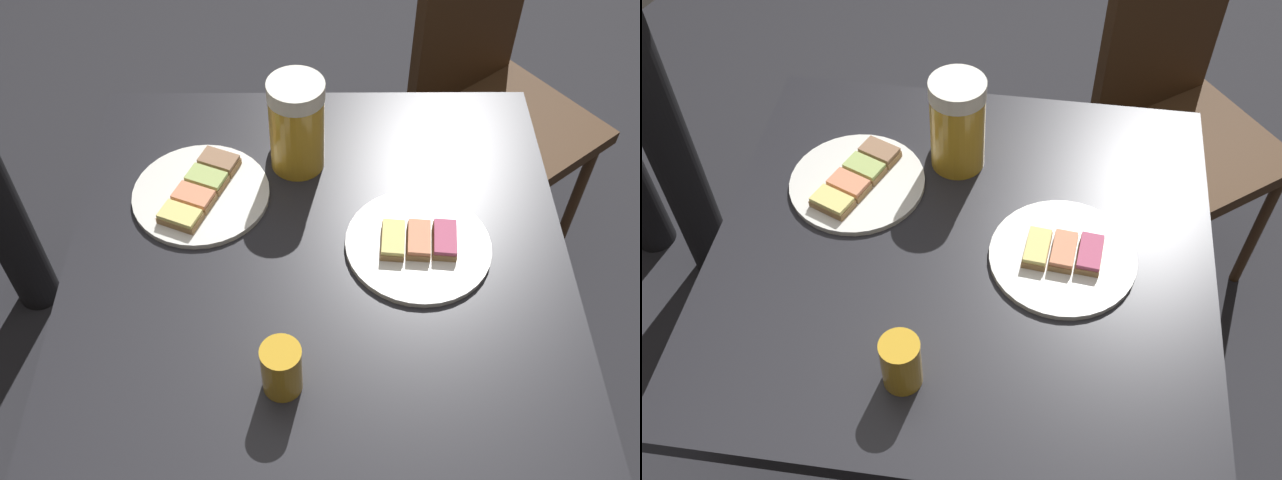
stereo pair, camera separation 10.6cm
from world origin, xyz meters
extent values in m
plane|color=#28282D|center=(0.00, 0.00, 0.00)|extent=(6.00, 6.00, 0.00)
cylinder|color=black|center=(0.00, 0.00, 0.01)|extent=(0.44, 0.44, 0.01)
cylinder|color=black|center=(0.00, 0.00, 0.37)|extent=(0.09, 0.09, 0.71)
cube|color=#232328|center=(0.00, 0.00, 0.73)|extent=(0.80, 0.77, 0.04)
cylinder|color=white|center=(-0.16, 0.00, 0.75)|extent=(0.23, 0.23, 0.01)
cube|color=#9E7547|center=(-0.20, 0.00, 0.76)|extent=(0.04, 0.08, 0.01)
cube|color=#BC4C70|center=(-0.20, 0.00, 0.77)|extent=(0.04, 0.07, 0.01)
cube|color=#9E7547|center=(-0.16, 0.00, 0.76)|extent=(0.04, 0.08, 0.01)
cube|color=#EA8E66|center=(-0.16, 0.00, 0.77)|extent=(0.04, 0.07, 0.01)
cube|color=#9E7547|center=(-0.12, 0.00, 0.76)|extent=(0.04, 0.08, 0.01)
cube|color=#EFE07A|center=(-0.12, 0.00, 0.77)|extent=(0.04, 0.07, 0.01)
cylinder|color=white|center=(0.20, -0.11, 0.75)|extent=(0.23, 0.23, 0.01)
cube|color=#9E7547|center=(0.17, -0.18, 0.76)|extent=(0.08, 0.06, 0.01)
cube|color=#997051|center=(0.17, -0.18, 0.77)|extent=(0.07, 0.06, 0.01)
cube|color=#9E7547|center=(0.19, -0.13, 0.76)|extent=(0.08, 0.06, 0.01)
cube|color=#ADC66B|center=(0.19, -0.13, 0.77)|extent=(0.07, 0.06, 0.01)
cube|color=#9E7547|center=(0.21, -0.09, 0.76)|extent=(0.08, 0.06, 0.01)
cube|color=#EA8E66|center=(0.21, -0.09, 0.77)|extent=(0.07, 0.06, 0.01)
cube|color=#9E7547|center=(0.22, -0.05, 0.76)|extent=(0.08, 0.06, 0.01)
cube|color=#EFE07A|center=(0.22, -0.05, 0.77)|extent=(0.07, 0.06, 0.01)
cylinder|color=gold|center=(0.03, -0.19, 0.82)|extent=(0.09, 0.09, 0.15)
cylinder|color=white|center=(0.03, -0.19, 0.91)|extent=(0.10, 0.10, 0.03)
torus|color=silver|center=(0.05, -0.25, 0.83)|extent=(0.04, 0.10, 0.10)
cylinder|color=gold|center=(0.05, 0.24, 0.79)|extent=(0.06, 0.06, 0.09)
cylinder|color=#472D19|center=(-0.44, -0.39, 0.21)|extent=(0.03, 0.03, 0.42)
cylinder|color=#472D19|center=(-0.69, -0.59, 0.21)|extent=(0.03, 0.03, 0.42)
cylinder|color=#472D19|center=(-0.24, -0.65, 0.21)|extent=(0.03, 0.03, 0.42)
cylinder|color=#472D19|center=(-0.49, -0.84, 0.21)|extent=(0.03, 0.03, 0.42)
cube|color=#472D19|center=(-0.47, -0.62, 0.44)|extent=(0.53, 0.53, 0.04)
cube|color=#472D19|center=(-0.36, -0.75, 0.69)|extent=(0.29, 0.23, 0.47)
camera|label=1|loc=(0.00, 0.74, 1.67)|focal=41.39mm
camera|label=2|loc=(-0.10, 0.73, 1.67)|focal=41.39mm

